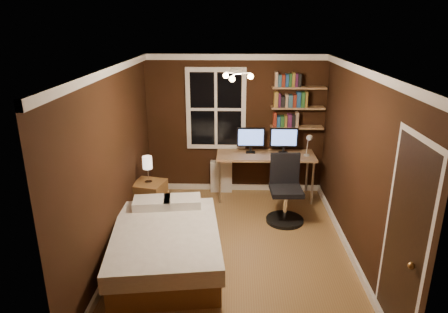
{
  "coord_description": "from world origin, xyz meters",
  "views": [
    {
      "loc": [
        -0.01,
        -4.89,
        3.03
      ],
      "look_at": [
        -0.16,
        0.45,
        1.21
      ],
      "focal_mm": 32.0,
      "sensor_mm": 36.0,
      "label": 1
    }
  ],
  "objects_px": {
    "desk": "(266,157)",
    "desk_lamp": "(308,145)",
    "radiator": "(221,176)",
    "monitor_left": "(251,140)",
    "bedside_lamp": "(148,170)",
    "office_chair": "(285,196)",
    "bed": "(166,246)",
    "nightstand": "(150,199)",
    "monitor_right": "(284,141)"
  },
  "relations": [
    {
      "from": "desk_lamp",
      "to": "radiator",
      "type": "bearing_deg",
      "value": 166.07
    },
    {
      "from": "bedside_lamp",
      "to": "desk_lamp",
      "type": "distance_m",
      "value": 2.71
    },
    {
      "from": "nightstand",
      "to": "desk",
      "type": "relative_size",
      "value": 0.34
    },
    {
      "from": "monitor_right",
      "to": "office_chair",
      "type": "relative_size",
      "value": 0.46
    },
    {
      "from": "bedside_lamp",
      "to": "monitor_left",
      "type": "relative_size",
      "value": 0.88
    },
    {
      "from": "monitor_left",
      "to": "desk_lamp",
      "type": "height_order",
      "value": "monitor_left"
    },
    {
      "from": "monitor_left",
      "to": "bed",
      "type": "bearing_deg",
      "value": -117.28
    },
    {
      "from": "nightstand",
      "to": "desk",
      "type": "bearing_deg",
      "value": 35.51
    },
    {
      "from": "nightstand",
      "to": "desk_lamp",
      "type": "height_order",
      "value": "desk_lamp"
    },
    {
      "from": "bedside_lamp",
      "to": "monitor_right",
      "type": "relative_size",
      "value": 0.88
    },
    {
      "from": "desk_lamp",
      "to": "office_chair",
      "type": "relative_size",
      "value": 0.41
    },
    {
      "from": "bed",
      "to": "desk",
      "type": "distance_m",
      "value": 2.62
    },
    {
      "from": "bed",
      "to": "monitor_right",
      "type": "distance_m",
      "value": 2.93
    },
    {
      "from": "desk",
      "to": "desk_lamp",
      "type": "relative_size",
      "value": 3.89
    },
    {
      "from": "bed",
      "to": "nightstand",
      "type": "xyz_separation_m",
      "value": [
        -0.5,
        1.36,
        0.02
      ]
    },
    {
      "from": "desk",
      "to": "office_chair",
      "type": "xyz_separation_m",
      "value": [
        0.26,
        -0.88,
        -0.33
      ]
    },
    {
      "from": "nightstand",
      "to": "monitor_left",
      "type": "relative_size",
      "value": 1.2
    },
    {
      "from": "monitor_right",
      "to": "desk",
      "type": "bearing_deg",
      "value": -164.77
    },
    {
      "from": "monitor_left",
      "to": "desk_lamp",
      "type": "xyz_separation_m",
      "value": [
        0.97,
        -0.22,
        -0.01
      ]
    },
    {
      "from": "bedside_lamp",
      "to": "nightstand",
      "type": "bearing_deg",
      "value": 0.0
    },
    {
      "from": "bedside_lamp",
      "to": "radiator",
      "type": "relative_size",
      "value": 0.73
    },
    {
      "from": "desk",
      "to": "monitor_left",
      "type": "bearing_deg",
      "value": 162.1
    },
    {
      "from": "bed",
      "to": "monitor_left",
      "type": "xyz_separation_m",
      "value": [
        1.15,
        2.24,
        0.77
      ]
    },
    {
      "from": "monitor_right",
      "to": "bed",
      "type": "bearing_deg",
      "value": -127.77
    },
    {
      "from": "radiator",
      "to": "monitor_left",
      "type": "bearing_deg",
      "value": -15.54
    },
    {
      "from": "desk",
      "to": "monitor_left",
      "type": "distance_m",
      "value": 0.4
    },
    {
      "from": "nightstand",
      "to": "office_chair",
      "type": "relative_size",
      "value": 0.55
    },
    {
      "from": "desk",
      "to": "radiator",
      "type": "bearing_deg",
      "value": 163.66
    },
    {
      "from": "desk",
      "to": "nightstand",
      "type": "bearing_deg",
      "value": -157.57
    },
    {
      "from": "desk",
      "to": "desk_lamp",
      "type": "xyz_separation_m",
      "value": [
        0.7,
        -0.14,
        0.28
      ]
    },
    {
      "from": "bedside_lamp",
      "to": "radiator",
      "type": "height_order",
      "value": "bedside_lamp"
    },
    {
      "from": "radiator",
      "to": "monitor_right",
      "type": "xyz_separation_m",
      "value": [
        1.11,
        -0.15,
        0.74
      ]
    },
    {
      "from": "bed",
      "to": "monitor_left",
      "type": "relative_size",
      "value": 4.1
    },
    {
      "from": "desk",
      "to": "desk_lamp",
      "type": "height_order",
      "value": "desk_lamp"
    },
    {
      "from": "nightstand",
      "to": "bedside_lamp",
      "type": "bearing_deg",
      "value": 0.0
    },
    {
      "from": "bed",
      "to": "nightstand",
      "type": "height_order",
      "value": "bed"
    },
    {
      "from": "desk_lamp",
      "to": "nightstand",
      "type": "bearing_deg",
      "value": -166.02
    },
    {
      "from": "bed",
      "to": "monitor_right",
      "type": "height_order",
      "value": "monitor_right"
    },
    {
      "from": "office_chair",
      "to": "monitor_right",
      "type": "bearing_deg",
      "value": 83.9
    },
    {
      "from": "monitor_left",
      "to": "desk_lamp",
      "type": "relative_size",
      "value": 1.12
    },
    {
      "from": "monitor_left",
      "to": "office_chair",
      "type": "distance_m",
      "value": 1.26
    },
    {
      "from": "bed",
      "to": "monitor_left",
      "type": "distance_m",
      "value": 2.63
    },
    {
      "from": "radiator",
      "to": "office_chair",
      "type": "height_order",
      "value": "office_chair"
    },
    {
      "from": "nightstand",
      "to": "radiator",
      "type": "relative_size",
      "value": 0.99
    },
    {
      "from": "monitor_left",
      "to": "monitor_right",
      "type": "relative_size",
      "value": 1.0
    },
    {
      "from": "radiator",
      "to": "desk",
      "type": "distance_m",
      "value": 0.94
    },
    {
      "from": "bed",
      "to": "monitor_left",
      "type": "bearing_deg",
      "value": 55.32
    },
    {
      "from": "radiator",
      "to": "bedside_lamp",
      "type": "bearing_deg",
      "value": -137.75
    },
    {
      "from": "bed",
      "to": "nightstand",
      "type": "relative_size",
      "value": 3.43
    },
    {
      "from": "monitor_left",
      "to": "desk_lamp",
      "type": "bearing_deg",
      "value": -13.05
    }
  ]
}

